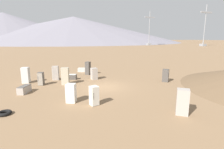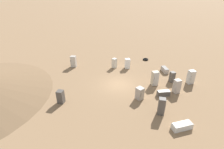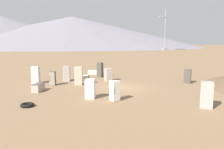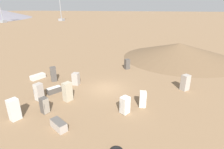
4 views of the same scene
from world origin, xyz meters
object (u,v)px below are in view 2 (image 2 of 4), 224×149
at_px(discarded_fridge_1, 177,86).
at_px(discarded_fridge_10, 182,126).
at_px(discarded_fridge_7, 73,62).
at_px(discarded_fridge_8, 155,78).
at_px(discarded_fridge_2, 164,93).
at_px(discarded_fridge_11, 165,70).
at_px(discarded_fridge_12, 127,63).
at_px(discarded_fridge_0, 172,77).
at_px(discarded_fridge_3, 140,93).
at_px(discarded_fridge_6, 61,97).
at_px(discarded_fridge_9, 114,63).
at_px(scrap_tire, 146,59).
at_px(discarded_fridge_5, 161,106).
at_px(discarded_fridge_4, 191,77).

xyz_separation_m(discarded_fridge_1, discarded_fridge_10, (-4.38, -4.16, -0.57)).
bearing_deg(discarded_fridge_7, discarded_fridge_8, 160.84).
distance_m(discarded_fridge_2, discarded_fridge_11, 6.40).
height_order(discarded_fridge_10, discarded_fridge_12, discarded_fridge_12).
height_order(discarded_fridge_0, discarded_fridge_3, discarded_fridge_3).
relative_size(discarded_fridge_6, discarded_fridge_10, 0.76).
height_order(discarded_fridge_8, discarded_fridge_9, discarded_fridge_8).
distance_m(discarded_fridge_8, discarded_fridge_10, 7.74).
distance_m(discarded_fridge_6, discarded_fridge_11, 15.30).
distance_m(discarded_fridge_0, discarded_fridge_2, 3.84).
bearing_deg(discarded_fridge_1, discarded_fridge_12, -161.78).
bearing_deg(discarded_fridge_3, discarded_fridge_10, 84.60).
xyz_separation_m(discarded_fridge_0, scrap_tire, (2.20, 7.34, -0.60)).
bearing_deg(discarded_fridge_3, scrap_tire, -143.20).
xyz_separation_m(discarded_fridge_3, discarded_fridge_6, (-7.63, 4.19, 0.03)).
bearing_deg(discarded_fridge_6, discarded_fridge_8, -58.93).
distance_m(discarded_fridge_6, discarded_fridge_7, 9.26).
bearing_deg(discarded_fridge_7, discarded_fridge_6, 99.09).
height_order(discarded_fridge_7, discarded_fridge_12, discarded_fridge_7).
height_order(discarded_fridge_5, scrap_tire, discarded_fridge_5).
height_order(discarded_fridge_0, discarded_fridge_7, discarded_fridge_7).
bearing_deg(discarded_fridge_2, discarded_fridge_4, -63.10).
distance_m(discarded_fridge_3, discarded_fridge_4, 7.89).
height_order(discarded_fridge_4, discarded_fridge_11, discarded_fridge_4).
distance_m(discarded_fridge_1, discarded_fridge_3, 4.74).
height_order(discarded_fridge_5, discarded_fridge_11, discarded_fridge_5).
distance_m(discarded_fridge_9, discarded_fridge_11, 7.58).
xyz_separation_m(discarded_fridge_10, discarded_fridge_12, (3.68, 12.76, 0.47)).
height_order(discarded_fridge_1, discarded_fridge_4, discarded_fridge_4).
distance_m(discarded_fridge_9, scrap_tire, 6.20).
relative_size(discarded_fridge_1, scrap_tire, 1.89).
xyz_separation_m(discarded_fridge_7, discarded_fridge_9, (5.14, -3.72, -0.12)).
xyz_separation_m(discarded_fridge_4, scrap_tire, (0.57, 8.97, -0.80)).
height_order(discarded_fridge_5, discarded_fridge_12, discarded_fridge_5).
distance_m(discarded_fridge_11, discarded_fridge_12, 5.59).
bearing_deg(discarded_fridge_4, discarded_fridge_8, -11.76).
xyz_separation_m(discarded_fridge_1, discarded_fridge_12, (-0.70, 8.60, -0.10)).
xyz_separation_m(discarded_fridge_7, scrap_tire, (11.29, -4.16, -0.77)).
xyz_separation_m(discarded_fridge_3, discarded_fridge_11, (7.62, 3.11, -0.38)).
distance_m(discarded_fridge_3, discarded_fridge_9, 8.72).
distance_m(discarded_fridge_5, scrap_tire, 13.90).
relative_size(discarded_fridge_0, discarded_fridge_5, 0.77).
bearing_deg(discarded_fridge_12, discarded_fridge_9, -103.27).
relative_size(discarded_fridge_1, discarded_fridge_11, 1.06).
relative_size(discarded_fridge_1, discarded_fridge_4, 0.94).
xyz_separation_m(discarded_fridge_10, discarded_fridge_11, (7.49, 8.70, 0.05)).
xyz_separation_m(discarded_fridge_0, discarded_fridge_3, (-6.19, -0.64, 0.01)).
relative_size(discarded_fridge_2, discarded_fridge_7, 0.88).
xyz_separation_m(discarded_fridge_7, discarded_fridge_11, (10.53, -9.04, -0.54)).
xyz_separation_m(discarded_fridge_0, discarded_fridge_7, (-9.09, 11.51, 0.17)).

